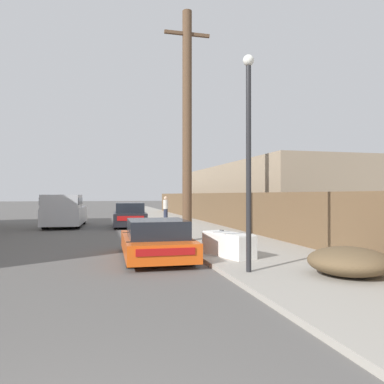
{
  "coord_description": "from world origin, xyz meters",
  "views": [
    {
      "loc": [
        0.38,
        -2.1,
        1.91
      ],
      "look_at": [
        3.91,
        12.11,
        2.01
      ],
      "focal_mm": 35.0,
      "sensor_mm": 36.0,
      "label": 1
    }
  ],
  "objects_px": {
    "car_parked_mid": "(130,216)",
    "brush_pile": "(349,261)",
    "pickup_truck": "(64,211)",
    "street_lamp": "(249,147)",
    "parked_sports_car_red": "(156,240)",
    "pedestrian": "(166,208)",
    "discarded_fridge": "(228,244)",
    "utility_pole": "(187,124)"
  },
  "relations": [
    {
      "from": "car_parked_mid",
      "to": "pedestrian",
      "type": "distance_m",
      "value": 4.08
    },
    {
      "from": "street_lamp",
      "to": "brush_pile",
      "type": "bearing_deg",
      "value": -24.26
    },
    {
      "from": "discarded_fridge",
      "to": "street_lamp",
      "type": "distance_m",
      "value": 3.42
    },
    {
      "from": "pickup_truck",
      "to": "parked_sports_car_red",
      "type": "bearing_deg",
      "value": 109.52
    },
    {
      "from": "parked_sports_car_red",
      "to": "pedestrian",
      "type": "relative_size",
      "value": 2.52
    },
    {
      "from": "street_lamp",
      "to": "brush_pile",
      "type": "height_order",
      "value": "street_lamp"
    },
    {
      "from": "pickup_truck",
      "to": "street_lamp",
      "type": "distance_m",
      "value": 15.97
    },
    {
      "from": "car_parked_mid",
      "to": "brush_pile",
      "type": "relative_size",
      "value": 2.32
    },
    {
      "from": "parked_sports_car_red",
      "to": "brush_pile",
      "type": "xyz_separation_m",
      "value": [
        3.72,
        -3.85,
        -0.11
      ]
    },
    {
      "from": "pickup_truck",
      "to": "brush_pile",
      "type": "xyz_separation_m",
      "value": [
        7.33,
        -15.8,
        -0.51
      ]
    },
    {
      "from": "car_parked_mid",
      "to": "pickup_truck",
      "type": "bearing_deg",
      "value": 171.26
    },
    {
      "from": "utility_pole",
      "to": "pedestrian",
      "type": "distance_m",
      "value": 11.76
    },
    {
      "from": "parked_sports_car_red",
      "to": "brush_pile",
      "type": "distance_m",
      "value": 5.35
    },
    {
      "from": "discarded_fridge",
      "to": "pickup_truck",
      "type": "bearing_deg",
      "value": 97.22
    },
    {
      "from": "brush_pile",
      "to": "street_lamp",
      "type": "bearing_deg",
      "value": 155.74
    },
    {
      "from": "utility_pole",
      "to": "brush_pile",
      "type": "relative_size",
      "value": 5.04
    },
    {
      "from": "discarded_fridge",
      "to": "parked_sports_car_red",
      "type": "bearing_deg",
      "value": 143.88
    },
    {
      "from": "street_lamp",
      "to": "pedestrian",
      "type": "relative_size",
      "value": 3.02
    },
    {
      "from": "pickup_truck",
      "to": "utility_pole",
      "type": "xyz_separation_m",
      "value": [
        5.3,
        -8.83,
        3.73
      ]
    },
    {
      "from": "parked_sports_car_red",
      "to": "pickup_truck",
      "type": "distance_m",
      "value": 12.5
    },
    {
      "from": "pickup_truck",
      "to": "pedestrian",
      "type": "distance_m",
      "value": 6.79
    },
    {
      "from": "pedestrian",
      "to": "street_lamp",
      "type": "bearing_deg",
      "value": -93.51
    },
    {
      "from": "pickup_truck",
      "to": "street_lamp",
      "type": "bearing_deg",
      "value": 112.41
    },
    {
      "from": "discarded_fridge",
      "to": "utility_pole",
      "type": "distance_m",
      "value": 5.71
    },
    {
      "from": "pickup_truck",
      "to": "pedestrian",
      "type": "bearing_deg",
      "value": -157.61
    },
    {
      "from": "pedestrian",
      "to": "utility_pole",
      "type": "bearing_deg",
      "value": -95.62
    },
    {
      "from": "discarded_fridge",
      "to": "pedestrian",
      "type": "xyz_separation_m",
      "value": [
        0.77,
        14.95,
        0.52
      ]
    },
    {
      "from": "street_lamp",
      "to": "car_parked_mid",
      "type": "bearing_deg",
      "value": 96.54
    },
    {
      "from": "parked_sports_car_red",
      "to": "street_lamp",
      "type": "xyz_separation_m",
      "value": [
        1.72,
        -2.95,
        2.48
      ]
    },
    {
      "from": "street_lamp",
      "to": "parked_sports_car_red",
      "type": "bearing_deg",
      "value": 120.31
    },
    {
      "from": "discarded_fridge",
      "to": "pickup_truck",
      "type": "distance_m",
      "value": 13.86
    },
    {
      "from": "parked_sports_car_red",
      "to": "discarded_fridge",
      "type": "bearing_deg",
      "value": -17.99
    },
    {
      "from": "parked_sports_car_red",
      "to": "car_parked_mid",
      "type": "relative_size",
      "value": 1.02
    },
    {
      "from": "discarded_fridge",
      "to": "utility_pole",
      "type": "xyz_separation_m",
      "value": [
        -0.33,
        3.84,
        4.22
      ]
    },
    {
      "from": "utility_pole",
      "to": "brush_pile",
      "type": "distance_m",
      "value": 8.41
    },
    {
      "from": "pedestrian",
      "to": "car_parked_mid",
      "type": "bearing_deg",
      "value": -131.09
    },
    {
      "from": "discarded_fridge",
      "to": "pedestrian",
      "type": "bearing_deg",
      "value": 70.35
    },
    {
      "from": "street_lamp",
      "to": "discarded_fridge",
      "type": "bearing_deg",
      "value": 82.68
    },
    {
      "from": "discarded_fridge",
      "to": "street_lamp",
      "type": "relative_size",
      "value": 0.39
    },
    {
      "from": "utility_pole",
      "to": "pickup_truck",
      "type": "bearing_deg",
      "value": 120.96
    },
    {
      "from": "discarded_fridge",
      "to": "car_parked_mid",
      "type": "distance_m",
      "value": 12.04
    },
    {
      "from": "street_lamp",
      "to": "brush_pile",
      "type": "xyz_separation_m",
      "value": [
        1.99,
        -0.9,
        -2.59
      ]
    }
  ]
}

